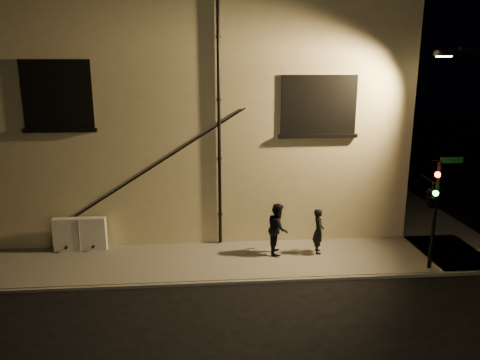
{
  "coord_description": "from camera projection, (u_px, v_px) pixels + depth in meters",
  "views": [
    {
      "loc": [
        -2.45,
        -12.75,
        6.41
      ],
      "look_at": [
        -1.19,
        1.8,
        2.72
      ],
      "focal_mm": 35.0,
      "sensor_mm": 36.0,
      "label": 1
    }
  ],
  "objects": [
    {
      "name": "ground",
      "position": [
        284.0,
        281.0,
        14.09
      ],
      "size": [
        90.0,
        90.0,
        0.0
      ],
      "primitive_type": "plane",
      "color": "black"
    },
    {
      "name": "sidewalk",
      "position": [
        295.0,
        228.0,
        18.42
      ],
      "size": [
        21.0,
        16.0,
        0.12
      ],
      "color": "slate",
      "rests_on": "ground"
    },
    {
      "name": "building",
      "position": [
        187.0,
        107.0,
        21.45
      ],
      "size": [
        16.2,
        12.23,
        8.8
      ],
      "color": "beige",
      "rests_on": "ground"
    },
    {
      "name": "utility_cabinet",
      "position": [
        80.0,
        234.0,
        15.97
      ],
      "size": [
        1.76,
        0.3,
        1.16
      ],
      "primitive_type": "cube",
      "color": "white",
      "rests_on": "sidewalk"
    },
    {
      "name": "pedestrian_a",
      "position": [
        318.0,
        231.0,
        15.72
      ],
      "size": [
        0.42,
        0.6,
        1.55
      ],
      "primitive_type": "imported",
      "rotation": [
        0.0,
        0.0,
        1.48
      ],
      "color": "black",
      "rests_on": "sidewalk"
    },
    {
      "name": "pedestrian_b",
      "position": [
        278.0,
        229.0,
        15.67
      ],
      "size": [
        0.77,
        0.93,
        1.74
      ],
      "primitive_type": "imported",
      "rotation": [
        0.0,
        0.0,
        1.44
      ],
      "color": "black",
      "rests_on": "sidewalk"
    },
    {
      "name": "traffic_signal",
      "position": [
        432.0,
        196.0,
        14.02
      ],
      "size": [
        1.27,
        2.09,
        3.55
      ],
      "color": "black",
      "rests_on": "sidewalk"
    }
  ]
}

